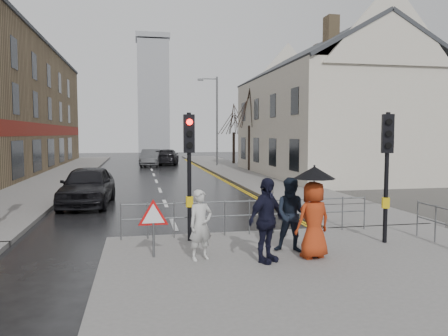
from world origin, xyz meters
name	(u,v)px	position (x,y,z in m)	size (l,w,h in m)	color
ground	(183,248)	(0.00, 0.00, 0.00)	(120.00, 120.00, 0.00)	black
near_pavement	(353,282)	(3.00, -3.50, 0.07)	(10.00, 9.00, 0.14)	#605E5B
left_pavement	(65,173)	(-6.50, 23.00, 0.07)	(4.00, 44.00, 0.14)	#605E5B
right_pavement	(229,168)	(6.50, 25.00, 0.07)	(4.00, 40.00, 0.14)	#605E5B
pavement_bridge_right	(356,215)	(6.50, 3.00, 0.07)	(4.00, 4.20, 0.14)	#605E5B
building_right_cream	(325,109)	(12.00, 18.00, 4.78)	(9.00, 16.40, 10.10)	beige
church_tower	(153,97)	(1.50, 62.00, 9.00)	(5.00, 5.00, 18.00)	#909398
traffic_signal_near_left	(189,154)	(0.20, 0.20, 2.46)	(0.28, 0.27, 3.40)	black
traffic_signal_near_right	(387,154)	(5.20, -1.00, 2.46)	(0.34, 0.33, 3.40)	black
guard_railing_front	(249,209)	(1.95, 0.60, 0.86)	(7.14, 0.04, 1.00)	#595B5E
warning_sign	(153,219)	(-0.80, -1.21, 1.04)	(0.80, 0.07, 1.35)	#595B5E
street_lamp	(215,115)	(5.82, 28.00, 4.71)	(1.83, 0.25, 8.00)	#595B5E
tree_near	(250,106)	(7.50, 22.00, 5.14)	(2.40, 2.40, 6.58)	black
tree_far	(234,119)	(8.00, 30.00, 4.42)	(2.40, 2.40, 5.64)	black
pedestrian_a	(201,225)	(0.24, -1.62, 0.94)	(0.58, 0.38, 1.59)	#B5B5B1
pedestrian_b	(292,215)	(2.49, -1.39, 1.04)	(0.87, 0.68, 1.80)	black
pedestrian_with_umbrella	(314,209)	(2.79, -1.97, 1.27)	(0.97, 0.96, 2.11)	#A33113
pedestrian_d	(266,220)	(1.64, -2.08, 1.08)	(1.10, 0.46, 1.88)	black
car_parked	(88,186)	(-3.21, 7.66, 0.83)	(1.95, 4.86, 1.66)	black
car_mid	(151,158)	(0.07, 29.94, 0.78)	(1.65, 4.74, 1.56)	#444649
car_far	(167,157)	(1.71, 31.65, 0.75)	(2.09, 5.15, 1.49)	black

